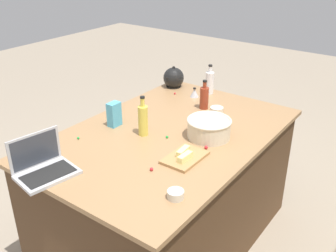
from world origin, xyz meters
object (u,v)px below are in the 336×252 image
(kettle, at_px, (174,78))
(kitchen_timer, at_px, (194,93))
(bottle_oil, at_px, (143,120))
(butter_stick_left, at_px, (183,151))
(cutting_board, at_px, (185,157))
(ramekin_small, at_px, (27,149))
(bottle_soy, at_px, (204,97))
(ramekin_medium, at_px, (217,110))
(bottle_vinegar, at_px, (210,82))
(butter_stick_right, at_px, (185,157))
(mixing_bowl_large, at_px, (209,128))
(laptop, at_px, (43,166))
(candy_bag, at_px, (114,114))
(ramekin_wide, at_px, (176,194))

(kettle, bearing_deg, kitchen_timer, 71.28)
(bottle_oil, bearing_deg, butter_stick_left, 77.38)
(cutting_board, xyz_separation_m, ramekin_small, (0.50, -0.81, 0.02))
(bottle_soy, relative_size, ramekin_small, 2.28)
(kettle, xyz_separation_m, ramekin_medium, (0.28, 0.59, -0.05))
(ramekin_small, relative_size, ramekin_medium, 1.01)
(butter_stick_left, height_order, ramekin_medium, butter_stick_left)
(bottle_vinegar, height_order, ramekin_small, bottle_vinegar)
(bottle_vinegar, height_order, cutting_board, bottle_vinegar)
(cutting_board, relative_size, butter_stick_right, 2.49)
(kettle, height_order, cutting_board, kettle)
(mixing_bowl_large, distance_m, butter_stick_left, 0.31)
(ramekin_small, bearing_deg, butter_stick_left, 123.41)
(laptop, distance_m, butter_stick_left, 0.80)
(butter_stick_left, bearing_deg, ramekin_small, -56.59)
(bottle_vinegar, xyz_separation_m, kettle, (0.04, -0.34, -0.02))
(laptop, bearing_deg, kettle, -171.55)
(bottle_vinegar, relative_size, butter_stick_left, 2.24)
(kettle, bearing_deg, mixing_bowl_large, 49.06)
(ramekin_medium, height_order, candy_bag, candy_bag)
(laptop, height_order, kitchen_timer, laptop)
(laptop, distance_m, kettle, 1.57)
(bottle_oil, height_order, butter_stick_left, bottle_oil)
(bottle_vinegar, bearing_deg, kitchen_timer, -22.62)
(laptop, distance_m, bottle_soy, 1.32)
(cutting_board, bearing_deg, candy_bag, -97.73)
(kitchen_timer, distance_m, candy_bag, 0.80)
(ramekin_medium, bearing_deg, laptop, -15.80)
(mixing_bowl_large, bearing_deg, ramekin_small, -43.17)
(butter_stick_right, relative_size, kitchen_timer, 1.43)
(ramekin_wide, xyz_separation_m, kitchen_timer, (-1.22, -0.67, 0.01))
(bottle_soy, height_order, butter_stick_right, bottle_soy)
(kitchen_timer, bearing_deg, cutting_board, 29.53)
(ramekin_wide, bearing_deg, mixing_bowl_large, -162.73)
(bottle_soy, bearing_deg, kettle, -118.65)
(butter_stick_right, relative_size, ramekin_wide, 1.28)
(ramekin_small, relative_size, candy_bag, 0.58)
(mixing_bowl_large, bearing_deg, cutting_board, 5.50)
(butter_stick_left, xyz_separation_m, ramekin_medium, (-0.67, -0.16, -0.01))
(kettle, bearing_deg, bottle_soy, 61.35)
(butter_stick_left, xyz_separation_m, ramekin_wide, (0.36, 0.20, -0.01))
(kitchen_timer, bearing_deg, bottle_soy, 49.60)
(kettle, bearing_deg, ramekin_medium, 64.77)
(cutting_board, bearing_deg, kitchen_timer, -150.47)
(bottle_vinegar, relative_size, bottle_oil, 0.91)
(bottle_vinegar, distance_m, cutting_board, 1.10)
(butter_stick_left, xyz_separation_m, ramekin_small, (0.52, -0.79, -0.01))
(kettle, height_order, ramekin_wide, kettle)
(butter_stick_right, bearing_deg, mixing_bowl_large, -171.44)
(bottle_soy, distance_m, kitchen_timer, 0.25)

